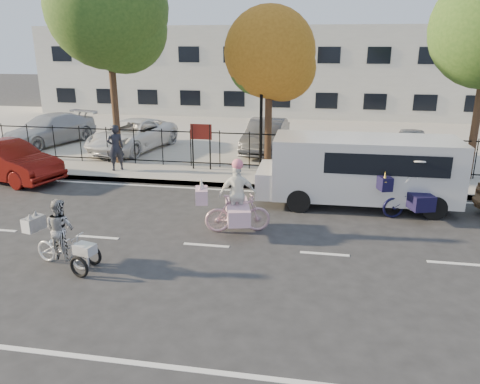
% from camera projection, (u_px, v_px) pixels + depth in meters
% --- Properties ---
extents(ground, '(120.00, 120.00, 0.00)m').
position_uv_depth(ground, '(206.00, 245.00, 12.01)').
color(ground, '#333334').
extents(road_markings, '(60.00, 9.52, 0.01)m').
position_uv_depth(road_markings, '(206.00, 245.00, 12.01)').
color(road_markings, silver).
rests_on(road_markings, ground).
extents(curb, '(60.00, 0.10, 0.15)m').
position_uv_depth(curb, '(240.00, 186.00, 16.72)').
color(curb, '#A8A399').
rests_on(curb, ground).
extents(sidewalk, '(60.00, 2.20, 0.15)m').
position_uv_depth(sidewalk, '(245.00, 178.00, 17.70)').
color(sidewalk, '#A8A399').
rests_on(sidewalk, ground).
extents(parking_lot, '(60.00, 15.60, 0.15)m').
position_uv_depth(parking_lot, '(271.00, 134.00, 26.05)').
color(parking_lot, '#A8A399').
rests_on(parking_lot, ground).
extents(iron_fence, '(58.00, 0.06, 1.50)m').
position_uv_depth(iron_fence, '(249.00, 150.00, 18.48)').
color(iron_fence, black).
rests_on(iron_fence, sidewalk).
extents(building, '(34.00, 10.00, 6.00)m').
position_uv_depth(building, '(286.00, 70.00, 34.53)').
color(building, silver).
rests_on(building, ground).
extents(lamppost, '(0.36, 0.36, 4.33)m').
position_uv_depth(lamppost, '(261.00, 95.00, 17.35)').
color(lamppost, black).
rests_on(lamppost, sidewalk).
extents(street_sign, '(0.85, 0.06, 1.80)m').
position_uv_depth(street_sign, '(201.00, 138.00, 18.25)').
color(street_sign, black).
rests_on(street_sign, sidewalk).
extents(zebra_trike, '(1.91, 1.08, 1.63)m').
position_uv_depth(zebra_trike, '(62.00, 240.00, 10.75)').
color(zebra_trike, silver).
rests_on(zebra_trike, ground).
extents(unicorn_bike, '(2.09, 1.50, 2.06)m').
position_uv_depth(unicorn_bike, '(236.00, 205.00, 12.66)').
color(unicorn_bike, '#D4A1AD').
rests_on(unicorn_bike, ground).
extents(bull_bike, '(2.20, 1.55, 1.98)m').
position_uv_depth(bull_bike, '(414.00, 191.00, 13.74)').
color(bull_bike, black).
rests_on(bull_bike, ground).
extents(white_van, '(6.16, 2.17, 2.18)m').
position_uv_depth(white_van, '(360.00, 169.00, 14.62)').
color(white_van, silver).
rests_on(white_van, ground).
extents(red_sedan, '(4.74, 2.80, 1.48)m').
position_uv_depth(red_sedan, '(7.00, 161.00, 17.43)').
color(red_sedan, '#630F0B').
rests_on(red_sedan, ground).
extents(pedestrian, '(0.78, 0.75, 1.80)m').
position_uv_depth(pedestrian, '(116.00, 148.00, 18.23)').
color(pedestrian, black).
rests_on(pedestrian, sidewalk).
extents(lot_car_a, '(3.46, 5.36, 1.45)m').
position_uv_depth(lot_car_a, '(49.00, 129.00, 23.00)').
color(lot_car_a, '#B0B2B8').
rests_on(lot_car_a, parking_lot).
extents(lot_car_b, '(3.32, 5.43, 1.41)m').
position_uv_depth(lot_car_b, '(132.00, 135.00, 21.69)').
color(lot_car_b, white).
rests_on(lot_car_b, parking_lot).
extents(lot_car_c, '(1.87, 4.54, 1.46)m').
position_uv_depth(lot_car_c, '(266.00, 136.00, 21.40)').
color(lot_car_c, '#46484D').
rests_on(lot_car_c, parking_lot).
extents(lot_car_d, '(2.13, 3.98, 1.29)m').
position_uv_depth(lot_car_d, '(411.00, 145.00, 19.95)').
color(lot_car_d, '#95979C').
rests_on(lot_car_d, parking_lot).
extents(tree_west, '(4.69, 4.69, 8.59)m').
position_uv_depth(tree_west, '(112.00, 14.00, 17.95)').
color(tree_west, '#442D1D').
rests_on(tree_west, ground).
extents(tree_mid, '(3.50, 3.46, 6.34)m').
position_uv_depth(tree_mid, '(273.00, 57.00, 17.68)').
color(tree_mid, '#442D1D').
rests_on(tree_mid, ground).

